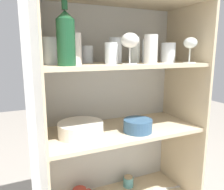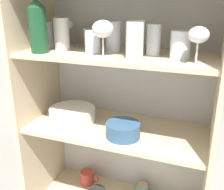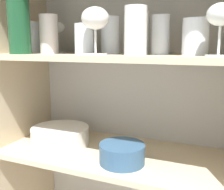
# 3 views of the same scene
# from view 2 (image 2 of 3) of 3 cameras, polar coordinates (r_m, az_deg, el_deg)

# --- Properties ---
(cupboard_back_panel) EXTENTS (0.91, 0.02, 1.49)m
(cupboard_back_panel) POSITION_cam_2_polar(r_m,az_deg,el_deg) (1.52, 3.67, -5.02)
(cupboard_back_panel) COLOR silver
(cupboard_back_panel) RESTS_ON ground_plane
(cupboard_side_left) EXTENTS (0.02, 0.43, 1.49)m
(cupboard_side_left) POSITION_cam_2_polar(r_m,az_deg,el_deg) (1.54, -14.95, -5.36)
(cupboard_side_left) COLOR #CCB793
(cupboard_side_left) RESTS_ON ground_plane
(cupboard_side_right) EXTENTS (0.02, 0.43, 1.49)m
(cupboard_side_right) POSITION_cam_2_polar(r_m,az_deg,el_deg) (1.28, 20.63, -11.20)
(cupboard_side_right) COLOR #CCB793
(cupboard_side_right) RESTS_ON ground_plane
(shelf_board_middle) EXTENTS (0.88, 0.39, 0.02)m
(shelf_board_middle) POSITION_cam_2_polar(r_m,az_deg,el_deg) (1.33, 1.08, -7.40)
(shelf_board_middle) COLOR beige
(shelf_board_upper) EXTENTS (0.88, 0.39, 0.02)m
(shelf_board_upper) POSITION_cam_2_polar(r_m,az_deg,el_deg) (1.21, 1.19, 8.73)
(shelf_board_upper) COLOR beige
(tumbler_glass_0) EXTENTS (0.06, 0.06, 0.13)m
(tumbler_glass_0) POSITION_cam_2_polar(r_m,az_deg,el_deg) (1.16, 9.06, 11.79)
(tumbler_glass_0) COLOR white
(tumbler_glass_0) RESTS_ON shelf_board_upper
(tumbler_glass_1) EXTENTS (0.08, 0.08, 0.09)m
(tumbler_glass_1) POSITION_cam_2_polar(r_m,az_deg,el_deg) (1.35, -4.50, 12.28)
(tumbler_glass_1) COLOR white
(tumbler_glass_1) RESTS_ON shelf_board_upper
(tumbler_glass_2) EXTENTS (0.08, 0.08, 0.13)m
(tumbler_glass_2) POSITION_cam_2_polar(r_m,az_deg,el_deg) (1.37, -14.33, 12.56)
(tumbler_glass_2) COLOR white
(tumbler_glass_2) RESTS_ON shelf_board_upper
(tumbler_glass_3) EXTENTS (0.06, 0.06, 0.14)m
(tumbler_glass_3) POSITION_cam_2_polar(r_m,az_deg,el_deg) (1.19, 5.59, 12.48)
(tumbler_glass_3) COLOR white
(tumbler_glass_3) RESTS_ON shelf_board_upper
(tumbler_glass_4) EXTENTS (0.07, 0.07, 0.15)m
(tumbler_glass_4) POSITION_cam_2_polar(r_m,az_deg,el_deg) (1.29, -10.89, 12.88)
(tumbler_glass_4) COLOR silver
(tumbler_glass_4) RESTS_ON shelf_board_upper
(tumbler_glass_5) EXTENTS (0.07, 0.07, 0.14)m
(tumbler_glass_5) POSITION_cam_2_polar(r_m,az_deg,el_deg) (1.23, 0.20, 12.58)
(tumbler_glass_5) COLOR white
(tumbler_glass_5) RESTS_ON shelf_board_upper
(tumbler_glass_6) EXTENTS (0.08, 0.08, 0.11)m
(tumbler_glass_6) POSITION_cam_2_polar(r_m,az_deg,el_deg) (1.10, 14.69, 10.52)
(tumbler_glass_6) COLOR white
(tumbler_glass_6) RESTS_ON shelf_board_upper
(tumbler_glass_7) EXTENTS (0.07, 0.07, 0.11)m
(tumbler_glass_7) POSITION_cam_2_polar(r_m,az_deg,el_deg) (1.17, -4.25, 11.47)
(tumbler_glass_7) COLOR white
(tumbler_glass_7) RESTS_ON shelf_board_upper
(tumbler_glass_8) EXTENTS (0.07, 0.07, 0.15)m
(tumbler_glass_8) POSITION_cam_2_polar(r_m,az_deg,el_deg) (1.06, 4.97, 11.70)
(tumbler_glass_8) COLOR white
(tumbler_glass_8) RESTS_ON shelf_board_upper
(wine_glass_0) EXTENTS (0.09, 0.09, 0.15)m
(wine_glass_0) POSITION_cam_2_polar(r_m,az_deg,el_deg) (1.08, -2.00, 13.82)
(wine_glass_0) COLOR white
(wine_glass_0) RESTS_ON shelf_board_upper
(wine_glass_1) EXTENTS (0.07, 0.07, 0.14)m
(wine_glass_1) POSITION_cam_2_polar(r_m,az_deg,el_deg) (1.40, -9.86, 14.49)
(wine_glass_1) COLOR white
(wine_glass_1) RESTS_ON shelf_board_upper
(wine_glass_2) EXTENTS (0.07, 0.07, 0.14)m
(wine_glass_2) POSITION_cam_2_polar(r_m,az_deg,el_deg) (0.99, 18.29, 11.84)
(wine_glass_2) COLOR white
(wine_glass_2) RESTS_ON shelf_board_upper
(wine_bottle) EXTENTS (0.08, 0.08, 0.27)m
(wine_bottle) POSITION_cam_2_polar(r_m,az_deg,el_deg) (1.24, -15.81, 14.29)
(wine_bottle) COLOR #194728
(wine_bottle) RESTS_ON shelf_board_upper
(plate_stack_white) EXTENTS (0.24, 0.24, 0.07)m
(plate_stack_white) POSITION_cam_2_polar(r_m,az_deg,el_deg) (1.40, -8.61, -4.20)
(plate_stack_white) COLOR white
(plate_stack_white) RESTS_ON shelf_board_middle
(mixing_bowl_large) EXTENTS (0.16, 0.16, 0.07)m
(mixing_bowl_large) POSITION_cam_2_polar(r_m,az_deg,el_deg) (1.22, 2.43, -7.48)
(mixing_bowl_large) COLOR #33567A
(mixing_bowl_large) RESTS_ON shelf_board_middle
(coffee_mug_extra_1) EXTENTS (0.12, 0.08, 0.08)m
(coffee_mug_extra_1) POSITION_cam_2_polar(r_m,az_deg,el_deg) (1.72, -5.36, -17.39)
(coffee_mug_extra_1) COLOR #BC3D33
(coffee_mug_extra_1) RESTS_ON shelf_board_lower
(storage_jar) EXTENTS (0.07, 0.07, 0.07)m
(storage_jar) POSITION_cam_2_polar(r_m,az_deg,el_deg) (1.64, 6.67, -19.80)
(storage_jar) COLOR #5BA3A8
(storage_jar) RESTS_ON shelf_board_lower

